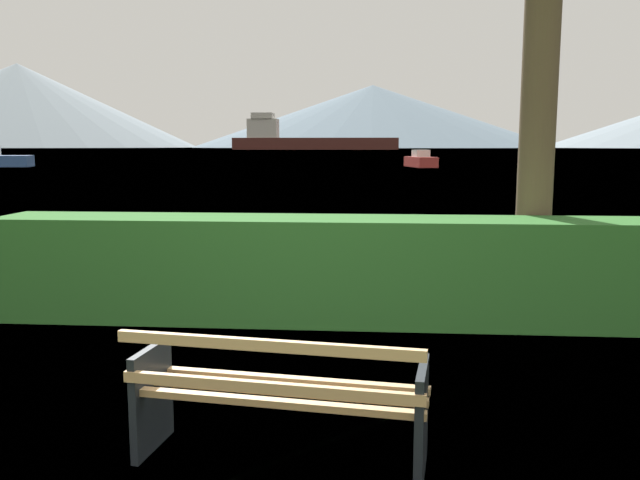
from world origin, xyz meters
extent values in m
plane|color=#567A38|center=(0.00, 0.00, 0.00)|extent=(1400.00, 1400.00, 0.00)
plane|color=#6B8EA3|center=(0.00, 307.49, 0.00)|extent=(620.00, 620.00, 0.00)
cube|color=tan|center=(-0.03, -0.19, 0.45)|extent=(1.79, 0.31, 0.04)
cube|color=tan|center=(0.00, 0.00, 0.45)|extent=(1.79, 0.31, 0.04)
cube|color=tan|center=(0.03, 0.19, 0.45)|extent=(1.79, 0.31, 0.04)
cube|color=tan|center=(-0.04, -0.26, 0.57)|extent=(1.79, 0.29, 0.06)
cube|color=tan|center=(-0.04, -0.31, 0.84)|extent=(1.79, 0.29, 0.06)
cube|color=#1E2328|center=(-0.85, 0.10, 0.34)|extent=(0.12, 0.51, 0.68)
cube|color=#1E2328|center=(0.85, -0.14, 0.34)|extent=(0.12, 0.51, 0.68)
cube|color=#2D6B28|center=(0.00, 3.35, 0.58)|extent=(7.27, 0.89, 1.15)
cylinder|color=brown|center=(2.44, 4.01, 2.47)|extent=(0.41, 0.41, 4.95)
cube|color=#471E19|center=(-24.96, 291.78, 2.61)|extent=(73.56, 10.58, 5.22)
cube|color=beige|center=(-48.49, 291.89, 9.39)|extent=(13.28, 9.27, 8.35)
cube|color=beige|center=(-48.49, 291.89, 14.87)|extent=(9.31, 10.28, 2.61)
cube|color=#B2332D|center=(4.88, 56.52, 0.45)|extent=(2.79, 5.45, 0.91)
cube|color=silver|center=(4.88, 56.52, 1.22)|extent=(1.58, 2.09, 0.63)
cone|color=gray|center=(-314.55, 571.38, 36.91)|extent=(312.74, 312.74, 73.82)
cone|color=slate|center=(0.00, 597.34, 27.52)|extent=(320.68, 320.68, 55.05)
camera|label=1|loc=(0.54, -3.84, 1.95)|focal=36.98mm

